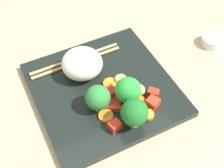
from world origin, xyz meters
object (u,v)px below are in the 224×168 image
at_px(broccoli_floret_1, 98,98).
at_px(chopstick_pair, 76,61).
at_px(square_plate, 104,89).
at_px(rice_mound, 82,64).
at_px(sauce_cup, 212,41).
at_px(carrot_slice_4, 137,101).

height_order(broccoli_floret_1, chopstick_pair, broccoli_floret_1).
distance_m(square_plate, chopstick_pair, 0.10).
relative_size(rice_mound, sauce_cup, 1.68).
distance_m(square_plate, broccoli_floret_1, 0.07).
xyz_separation_m(square_plate, chopstick_pair, (0.03, -0.09, 0.01)).
xyz_separation_m(broccoli_floret_1, sauce_cup, (-0.32, -0.07, -0.04)).
bearing_deg(carrot_slice_4, rice_mound, -58.79).
height_order(carrot_slice_4, chopstick_pair, same).
xyz_separation_m(rice_mound, sauce_cup, (-0.32, 0.03, -0.04)).
bearing_deg(broccoli_floret_1, sauce_cup, -167.83).
relative_size(rice_mound, carrot_slice_4, 2.76).
xyz_separation_m(square_plate, rice_mound, (0.03, -0.05, 0.04)).
height_order(rice_mound, carrot_slice_4, rice_mound).
distance_m(rice_mound, sauce_cup, 0.32).
height_order(square_plate, chopstick_pair, chopstick_pair).
relative_size(square_plate, sauce_cup, 5.49).
bearing_deg(chopstick_pair, square_plate, 104.62).
xyz_separation_m(square_plate, broccoli_floret_1, (0.03, 0.04, 0.04)).
bearing_deg(rice_mound, chopstick_pair, -86.17).
xyz_separation_m(square_plate, sauce_cup, (-0.29, -0.03, 0.00)).
bearing_deg(carrot_slice_4, square_plate, -54.88).
bearing_deg(sauce_cup, carrot_slice_4, 19.95).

